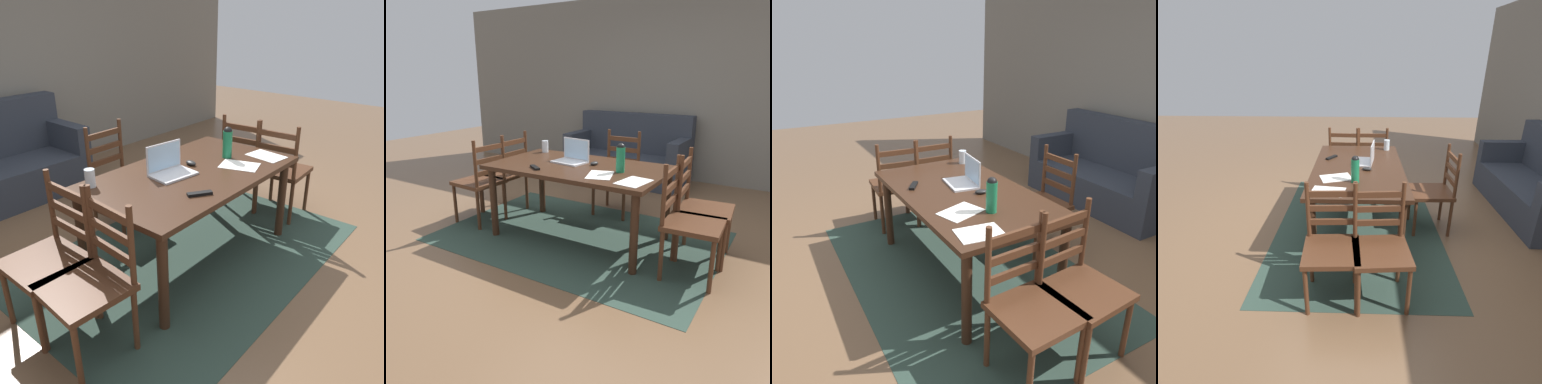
# 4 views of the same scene
# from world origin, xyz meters

# --- Properties ---
(ground_plane) EXTENTS (14.00, 14.00, 0.00)m
(ground_plane) POSITION_xyz_m (0.00, 0.00, 0.00)
(ground_plane) COLOR brown
(area_rug) EXTENTS (2.70, 1.83, 0.01)m
(area_rug) POSITION_xyz_m (0.00, 0.00, 0.00)
(area_rug) COLOR #2D4238
(area_rug) RESTS_ON ground
(dining_table) EXTENTS (1.67, 0.96, 0.74)m
(dining_table) POSITION_xyz_m (0.00, 0.00, 0.65)
(dining_table) COLOR #382114
(dining_table) RESTS_ON ground
(chair_left_far) EXTENTS (0.45, 0.45, 0.95)m
(chair_left_far) POSITION_xyz_m (-1.12, 0.19, 0.46)
(chair_left_far) COLOR #4C2B19
(chair_left_far) RESTS_ON ground
(chair_left_near) EXTENTS (0.47, 0.47, 0.95)m
(chair_left_near) POSITION_xyz_m (-1.12, -0.20, 0.46)
(chair_left_near) COLOR #4C2B19
(chair_left_near) RESTS_ON ground
(chair_far_head) EXTENTS (0.45, 0.45, 0.95)m
(chair_far_head) POSITION_xyz_m (-0.00, 0.85, 0.46)
(chair_far_head) COLOR #4C2B19
(chair_far_head) RESTS_ON ground
(chair_right_near) EXTENTS (0.46, 0.46, 0.95)m
(chair_right_near) POSITION_xyz_m (1.12, -0.19, 0.46)
(chair_right_near) COLOR #4C2B19
(chair_right_near) RESTS_ON ground
(chair_right_far) EXTENTS (0.47, 0.47, 0.95)m
(chair_right_far) POSITION_xyz_m (1.12, 0.19, 0.46)
(chair_right_far) COLOR #4C2B19
(chair_right_far) RESTS_ON ground
(couch) EXTENTS (1.80, 0.80, 1.00)m
(couch) POSITION_xyz_m (-0.48, 2.27, 0.36)
(couch) COLOR #2D333D
(couch) RESTS_ON ground
(laptop) EXTENTS (0.35, 0.26, 0.23)m
(laptop) POSITION_xyz_m (-0.14, 0.10, 0.80)
(laptop) COLOR silver
(laptop) RESTS_ON dining_table
(water_bottle) EXTENTS (0.08, 0.08, 0.26)m
(water_bottle) POSITION_xyz_m (0.44, -0.02, 0.88)
(water_bottle) COLOR #197247
(water_bottle) RESTS_ON dining_table
(drinking_glass) EXTENTS (0.07, 0.07, 0.13)m
(drinking_glass) POSITION_xyz_m (-0.66, 0.36, 0.80)
(drinking_glass) COLOR silver
(drinking_glass) RESTS_ON dining_table
(computer_mouse) EXTENTS (0.08, 0.11, 0.03)m
(computer_mouse) POSITION_xyz_m (0.11, 0.09, 0.76)
(computer_mouse) COLOR black
(computer_mouse) RESTS_ON dining_table
(tv_remote) EXTENTS (0.17, 0.13, 0.02)m
(tv_remote) POSITION_xyz_m (-0.29, -0.31, 0.75)
(tv_remote) COLOR black
(tv_remote) RESTS_ON dining_table
(paper_stack_left) EXTENTS (0.29, 0.35, 0.00)m
(paper_stack_left) POSITION_xyz_m (0.34, -0.21, 0.74)
(paper_stack_left) COLOR white
(paper_stack_left) RESTS_ON dining_table
(paper_stack_right) EXTENTS (0.25, 0.32, 0.00)m
(paper_stack_right) POSITION_xyz_m (0.67, -0.26, 0.74)
(paper_stack_right) COLOR white
(paper_stack_right) RESTS_ON dining_table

